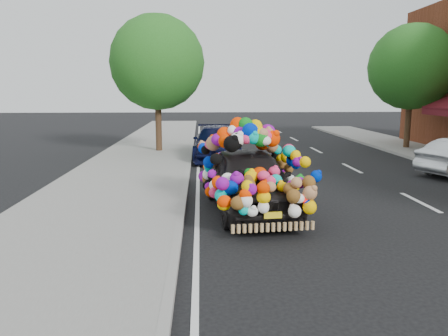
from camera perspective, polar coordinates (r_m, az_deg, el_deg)
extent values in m
plane|color=black|center=(10.92, 7.10, -4.73)|extent=(100.00, 100.00, 0.00)
cube|color=gray|center=(11.00, -15.60, -4.59)|extent=(4.00, 60.00, 0.12)
cube|color=gray|center=(10.75, -5.36, -4.58)|extent=(0.15, 60.00, 0.13)
cylinder|color=#332114|center=(20.03, -8.55, 5.84)|extent=(0.28, 0.28, 2.73)
sphere|color=#1F5617|center=(20.03, -8.75, 13.47)|extent=(4.20, 4.20, 4.20)
cylinder|color=#332114|center=(22.72, 22.88, 5.54)|extent=(0.28, 0.28, 2.64)
sphere|color=#1F5617|center=(22.71, 23.33, 12.03)|extent=(4.00, 4.00, 4.00)
imported|color=black|center=(10.19, 3.32, -1.57)|extent=(2.10, 4.37, 1.44)
cube|color=red|center=(8.03, 2.43, -4.27)|extent=(0.22, 0.08, 0.14)
cube|color=red|center=(8.32, 10.29, -3.91)|extent=(0.22, 0.08, 0.14)
cube|color=yellow|center=(8.22, 6.41, -6.14)|extent=(0.34, 0.07, 0.12)
imported|color=black|center=(18.05, -1.03, 3.30)|extent=(1.96, 4.65, 1.34)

